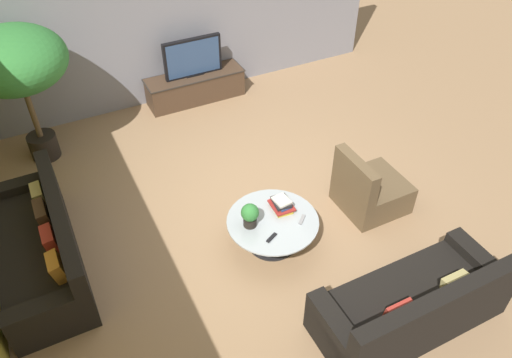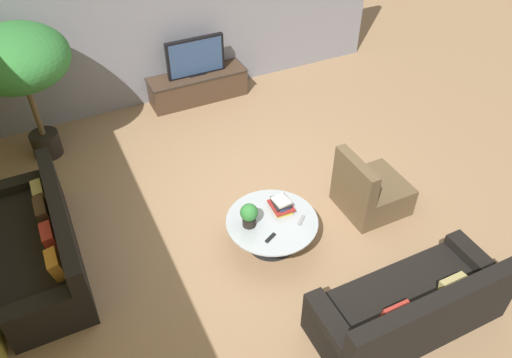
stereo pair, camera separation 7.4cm
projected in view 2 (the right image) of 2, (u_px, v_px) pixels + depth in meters
The scene contains 13 objects.
ground_plane at pixel (262, 210), 6.55m from camera, with size 24.00×24.00×0.00m, color #9E7A56.
back_wall_stone at pixel (170, 10), 7.79m from camera, with size 7.40×0.12×3.00m, color gray.
media_console at pixel (198, 86), 8.47m from camera, with size 1.66×0.50×0.47m.
television at pixel (195, 57), 8.12m from camera, with size 0.98×0.13×0.64m.
coffee_table at pixel (272, 227), 5.93m from camera, with size 1.09×1.09×0.39m.
couch_by_wall at pixel (42, 246), 5.69m from camera, with size 0.84×2.19×0.84m.
couch_near_entry at pixel (411, 308), 5.06m from camera, with size 2.01×0.84×0.84m.
armchair_wicker at pixel (370, 192), 6.41m from camera, with size 0.80×0.76×0.86m.
potted_palm_tall at pixel (18, 62), 6.47m from camera, with size 1.35×1.35×1.98m.
potted_plant_tabletop at pixel (249, 215), 5.69m from camera, with size 0.21×0.21×0.31m.
book_stack at pixel (281, 205), 5.96m from camera, with size 0.26×0.31×0.15m.
remote_black at pixel (270, 238), 5.63m from camera, with size 0.04×0.16×0.02m, color black.
remote_silver at pixel (301, 220), 5.84m from camera, with size 0.04×0.16×0.02m, color gray.
Camera 2 is at (-2.11, -4.19, 4.58)m, focal length 35.00 mm.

